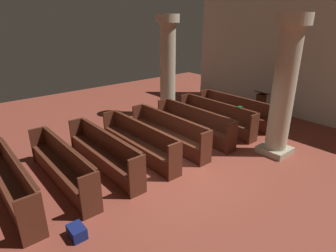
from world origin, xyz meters
name	(u,v)px	position (x,y,z in m)	size (l,w,h in m)	color
ground_plane	(180,164)	(0.00, 0.00, 0.00)	(19.20, 19.20, 0.00)	brown
back_wall	(302,59)	(0.00, 6.08, 2.25)	(10.00, 0.16, 4.50)	beige
pew_row_0	(235,109)	(-1.11, 3.79, 0.50)	(3.16, 0.47, 0.95)	#562819
pew_row_1	(216,115)	(-1.11, 2.70, 0.50)	(3.16, 0.46, 0.95)	#562819
pew_row_2	(194,122)	(-1.11, 1.61, 0.50)	(3.16, 0.47, 0.95)	#562819
pew_row_3	(169,130)	(-1.11, 0.53, 0.50)	(3.16, 0.46, 0.95)	#562819
pew_row_4	(139,140)	(-1.11, -0.56, 0.50)	(3.16, 0.46, 0.95)	#562819
pew_row_5	(104,151)	(-1.11, -1.65, 0.50)	(3.16, 0.47, 0.95)	#562819
pew_row_6	(62,164)	(-1.11, -2.73, 0.50)	(3.16, 0.46, 0.95)	#562819
pew_row_7	(11,181)	(-1.11, -3.82, 0.50)	(3.16, 0.46, 0.95)	#562819
pillar_aisle_side	(284,86)	(1.27, 2.58, 1.98)	(0.87, 0.87, 3.82)	tan
pillar_far_side	(168,65)	(-3.43, 2.45, 1.98)	(0.87, 0.87, 3.82)	tan
lectern	(260,107)	(-0.77, 4.92, 0.45)	(0.48, 0.45, 1.08)	#411E13
hymn_book	(240,107)	(-0.29, 2.88, 0.96)	(0.14, 0.19, 0.03)	#194723
kneeler_box_navy	(77,232)	(0.80, -3.24, 0.11)	(0.36, 0.26, 0.22)	navy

